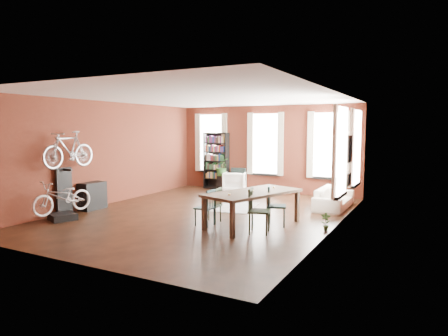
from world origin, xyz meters
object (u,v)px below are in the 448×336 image
Objects in this scene: cream_sofa at (334,194)px; white_armchair at (235,181)px; dining_chair_c at (259,211)px; bike_trainer at (63,217)px; dining_chair_b at (212,205)px; dining_chair_a at (205,208)px; bicycle_floor at (62,182)px; plant_stand at (222,184)px; dining_table at (253,209)px; bookshelf at (216,161)px; console_table at (92,196)px; dining_chair_d at (277,206)px.

white_armchair is at bearing 71.08° from cream_sofa.
dining_chair_c is 5.17m from bike_trainer.
dining_chair_b is 1.46× the size of bike_trainer.
dining_chair_a is 5.29m from white_armchair.
bicycle_floor is (0.02, 0.02, 0.91)m from bike_trainer.
white_armchair is at bearing 13.52° from plant_stand.
white_armchair is (-1.67, 5.02, -0.03)m from dining_chair_a.
dining_chair_b is 4.03m from cream_sofa.
dining_table is 2.43× the size of dining_chair_c.
bookshelf is 2.68× the size of white_armchair.
bike_trainer is at bearing -75.70° from console_table.
dining_chair_d reaches higher than dining_chair_a.
dining_chair_c is at bearing 20.91° from bicycle_floor.
dining_chair_b reaches higher than console_table.
dining_table is 2.82× the size of dining_chair_b.
bike_trainer is (-3.56, -1.58, -0.35)m from dining_chair_b.
dining_chair_a is 1.11× the size of console_table.
bike_trainer is at bearing 88.69° from dining_chair_c.
dining_table is at bearing 118.06° from dining_chair_a.
console_table reaches higher than plant_stand.
dining_chair_a is 3.78m from bicycle_floor.
bike_trainer is at bearing -103.03° from plant_stand.
bicycle_floor is (-1.40, -6.11, 0.70)m from plant_stand.
cream_sofa is (0.75, 2.85, -0.08)m from dining_chair_d.
dining_chair_d reaches higher than white_armchair.
dining_chair_d is at bearing 29.31° from bicycle_floor.
bicycle_floor is (-3.54, -1.56, 0.56)m from dining_chair_b.
dining_chair_d is at bearing -47.34° from bookshelf.
console_table is (-3.91, -0.20, -0.04)m from dining_chair_b.
dining_table reaches higher than console_table.
bike_trainer is 0.37× the size of bicycle_floor.
dining_chair_c is at bearing 69.75° from dining_chair_b.
bookshelf is 3.77× the size of plant_stand.
bike_trainer is 6.29m from plant_stand.
dining_chair_c is 6.80m from bookshelf.
bookshelf is at bearing 146.43° from dining_table.
dining_chair_d is at bearing 47.87° from dining_table.
plant_stand is (-2.15, 4.91, -0.15)m from dining_chair_a.
bike_trainer is at bearing 129.66° from cream_sofa.
dining_chair_c is at bearing -53.93° from plant_stand.
dining_chair_a reaches higher than bike_trainer.
bike_trainer is (-5.88, -4.87, -0.32)m from cream_sofa.
dining_chair_b is at bearing -64.73° from plant_stand.
dining_chair_b reaches higher than plant_stand.
cream_sofa is at bearing 140.04° from dining_chair_b.
cream_sofa is 2.60× the size of console_table.
bookshelf reaches higher than bike_trainer.
dining_chair_b is 3.92m from console_table.
white_armchair is at bearing 18.73° from dining_chair_d.
bike_trainer is at bearing 92.86° from dining_chair_d.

